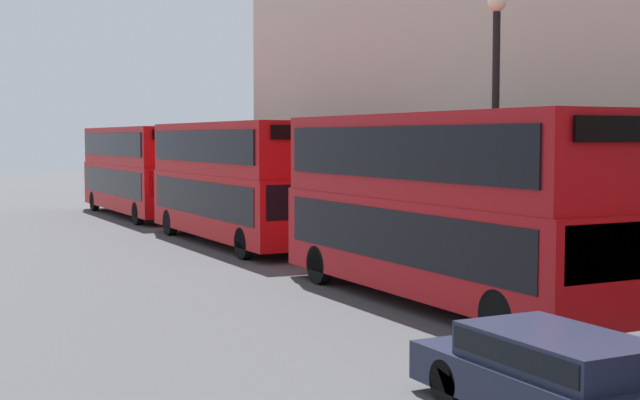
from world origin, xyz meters
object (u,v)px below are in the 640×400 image
(bus_trailing, at_px, (137,167))
(pedestrian, at_px, (523,259))
(bus_second_in_queue, at_px, (439,200))
(car_hatchback, at_px, (562,376))
(bus_third_in_queue, at_px, (233,177))

(bus_trailing, distance_m, pedestrian, 25.00)
(bus_second_in_queue, distance_m, bus_trailing, 25.19)
(bus_second_in_queue, xyz_separation_m, car_hatchback, (-3.40, -7.81, -1.72))
(pedestrian, bearing_deg, bus_trailing, 96.36)
(bus_third_in_queue, height_order, pedestrian, bus_third_in_queue)
(bus_trailing, xyz_separation_m, pedestrian, (2.76, -24.80, -1.52))
(bus_second_in_queue, bearing_deg, bus_third_in_queue, 90.00)
(bus_third_in_queue, bearing_deg, bus_second_in_queue, -90.00)
(car_hatchback, relative_size, pedestrian, 2.65)
(bus_third_in_queue, xyz_separation_m, bus_trailing, (-0.00, 12.52, -0.02))
(car_hatchback, distance_m, pedestrian, 10.25)
(pedestrian, bearing_deg, bus_third_in_queue, 102.68)
(bus_third_in_queue, relative_size, bus_trailing, 0.94)
(bus_trailing, relative_size, pedestrian, 6.46)
(bus_third_in_queue, relative_size, pedestrian, 6.08)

